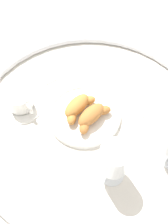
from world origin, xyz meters
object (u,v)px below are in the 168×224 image
Objects in this scene: croissant_small at (92,116)px; sugar_packet at (49,79)px; pastry_plate at (84,116)px; juice_glass_left at (114,160)px; croissant_large at (78,106)px; folded_napkin at (143,103)px; coffee_cup_near at (21,102)px.

croissant_small is 0.23m from sugar_packet.
pastry_plate is 1.62× the size of juice_glass_left.
croissant_large is 0.22m from folded_napkin.
croissant_large is (-0.01, -0.02, 0.03)m from pastry_plate.
pastry_plate reaches higher than folded_napkin.
folded_napkin is (-0.27, 0.03, -0.09)m from juice_glass_left.
sugar_packet is (-0.10, -0.15, -0.03)m from croissant_large.
croissant_small is at bearing -143.26° from juice_glass_left.
sugar_packet is (-0.12, -0.20, -0.03)m from croissant_small.
coffee_cup_near is (0.04, -0.18, -0.01)m from croissant_large.
pastry_plate is 0.22m from juice_glass_left.
juice_glass_left is at bearing 83.42° from sugar_packet.
sugar_packet reaches higher than folded_napkin.
croissant_large is 0.96× the size of coffee_cup_near.
sugar_packet is (-0.26, -0.30, -0.09)m from juice_glass_left.
croissant_large is 1.04× the size of croissant_small.
juice_glass_left is at bearing 41.68° from pastry_plate.
juice_glass_left is (0.16, 0.16, 0.05)m from croissant_large.
croissant_small is (0.01, 0.03, 0.03)m from pastry_plate.
croissant_small reaches higher than pastry_plate.
croissant_large reaches higher than pastry_plate.
sugar_packet is (-0.14, 0.03, -0.02)m from coffee_cup_near.
croissant_large is 0.18m from sugar_packet.
juice_glass_left is 2.80× the size of sugar_packet.
croissant_small is at bearing -46.13° from folded_napkin.
pastry_plate is 1.74× the size of croissant_large.
sugar_packet is 0.45× the size of folded_napkin.
croissant_large is 2.62× the size of sugar_packet.
pastry_plate is at bearing 91.39° from sugar_packet.
croissant_large is 0.18m from coffee_cup_near.
coffee_cup_near is at bearing -77.75° from croissant_large.
coffee_cup_near is at bearing -67.78° from folded_napkin.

